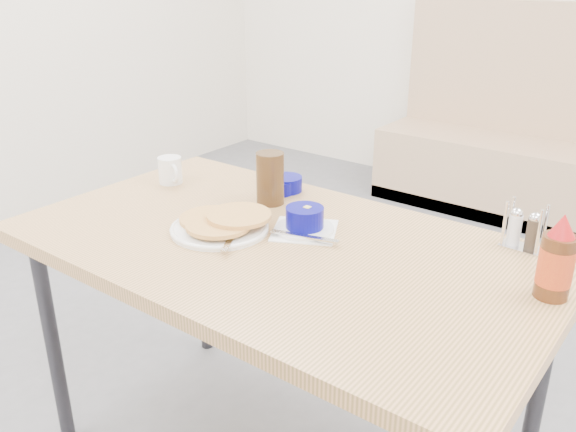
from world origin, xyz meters
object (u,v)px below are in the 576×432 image
Objects in this scene: dining_table at (279,263)px; creamer_bowl at (279,187)px; amber_tumbler at (270,178)px; condiment_caddy at (523,233)px; pancake_plate at (221,224)px; grits_setting at (305,221)px; syrup_bottle at (556,262)px; butter_bowl at (286,184)px; booth_bench at (543,159)px; coffee_mug at (171,170)px.

dining_table is 15.11× the size of creamer_bowl.
amber_tumbler is 1.29× the size of condiment_caddy.
pancake_plate is 0.22m from grits_setting.
grits_setting is (0.18, 0.13, 0.01)m from pancake_plate.
grits_setting reaches higher than pancake_plate.
dining_table is 7.27× the size of syrup_bottle.
creamer_bowl is 0.48× the size of syrup_bottle.
syrup_bottle is (0.13, -0.21, 0.04)m from condiment_caddy.
amber_tumbler reaches higher than pancake_plate.
syrup_bottle reaches higher than amber_tumbler.
booth_bench is at bearing 84.51° from butter_bowl.
coffee_mug is 0.37m from amber_tumbler.
grits_setting is 1.26× the size of syrup_bottle.
butter_bowl is (0.00, 0.03, 0.00)m from creamer_bowl.
amber_tumbler is at bearing -69.56° from creamer_bowl.
syrup_bottle is (0.64, -2.40, 0.49)m from booth_bench.
amber_tumbler is (0.03, -0.08, 0.06)m from creamer_bowl.
coffee_mug is 0.69× the size of amber_tumbler.
coffee_mug reaches higher than pancake_plate.
condiment_caddy is (0.51, -2.19, 0.45)m from booth_bench.
amber_tumbler is (0.37, 0.06, 0.03)m from coffee_mug.
creamer_bowl is at bearing 110.44° from amber_tumbler.
creamer_bowl is 0.91× the size of butter_bowl.
pancake_plate is 0.78m from condiment_caddy.
amber_tumbler is 0.81× the size of syrup_bottle.
syrup_bottle is at bearing -75.07° from booth_bench.
amber_tumbler is (0.03, -0.11, 0.06)m from butter_bowl.
dining_table is at bearing -52.41° from creamer_bowl.
grits_setting reaches higher than dining_table.
syrup_bottle is at bearing -0.37° from coffee_mug.
amber_tumbler is 0.83m from syrup_bottle.
pancake_plate is 1.69× the size of amber_tumbler.
pancake_plate is at bearing -144.38° from grits_setting.
booth_bench is 1.36× the size of dining_table.
pancake_plate is 0.43m from coffee_mug.
coffee_mug is 0.38m from butter_bowl.
amber_tumbler reaches higher than butter_bowl.
creamer_bowl is 0.11m from amber_tumbler.
dining_table is 13.08× the size of coffee_mug.
booth_bench is 15.69× the size of condiment_caddy.
syrup_bottle is (0.86, -0.15, 0.06)m from creamer_bowl.
booth_bench is 2.50m from coffee_mug.
amber_tumbler reaches higher than condiment_caddy.
pancake_plate is at bearing -84.67° from amber_tumbler.
amber_tumbler reaches higher than grits_setting.
amber_tumbler is at bearing 8.80° from coffee_mug.
booth_bench is 2.61m from pancake_plate.
dining_table is at bearing 13.14° from pancake_plate.
condiment_caddy is at bearing 11.43° from amber_tumbler.
grits_setting is 2.37× the size of butter_bowl.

